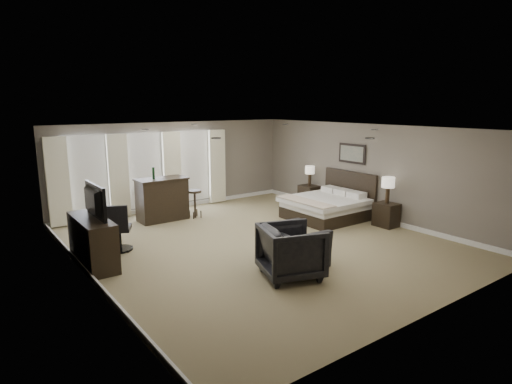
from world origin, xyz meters
TOP-DOWN VIEW (x-y plane):
  - room at (0.00, 0.00)m, footprint 7.60×8.60m
  - window_bay at (-1.00, 4.11)m, footprint 5.25×0.20m
  - bed at (2.58, 0.59)m, footprint 1.96×1.87m
  - nightstand_near at (3.47, -0.86)m, footprint 0.46×0.56m
  - nightstand_far at (3.47, 2.04)m, footprint 0.48×0.58m
  - lamp_near at (3.47, -0.86)m, footprint 0.33×0.33m
  - lamp_far at (3.47, 2.04)m, footprint 0.30×0.30m
  - wall_art at (3.70, 0.59)m, footprint 0.04×0.96m
  - dresser at (-3.45, 0.84)m, footprint 0.53×1.64m
  - tv at (-3.45, 0.84)m, footprint 0.66×1.15m
  - armchair_near at (-0.18, -1.43)m, footprint 0.85×1.21m
  - armchair_far at (-0.69, -1.91)m, footprint 1.26×1.30m
  - bar_counter at (-0.96, 3.14)m, footprint 1.35×0.70m
  - bar_stool_left at (-2.63, 2.52)m, footprint 0.35×0.35m
  - bar_stool_right at (-0.12, 2.84)m, footprint 0.40×0.40m
  - desk_chair at (-2.75, 1.38)m, footprint 0.72×0.72m

SIDE VIEW (x-z plane):
  - nightstand_near at x=3.47m, z-range 0.00..0.62m
  - nightstand_far at x=3.47m, z-range 0.00..0.63m
  - bar_stool_left at x=-2.63m, z-range 0.00..0.69m
  - bar_stool_right at x=-0.12m, z-range 0.00..0.78m
  - dresser at x=-3.45m, z-range 0.00..0.95m
  - armchair_near at x=-0.18m, z-range 0.00..1.00m
  - desk_chair at x=-2.75m, z-range 0.00..1.06m
  - armchair_far at x=-0.69m, z-range 0.00..1.07m
  - bar_counter at x=-0.96m, z-range 0.00..1.17m
  - bed at x=2.58m, z-range 0.00..1.25m
  - lamp_far at x=3.47m, z-range 0.63..1.25m
  - lamp_near at x=3.47m, z-range 0.62..1.30m
  - tv at x=-3.45m, z-range 0.95..1.10m
  - window_bay at x=-1.00m, z-range 0.05..2.35m
  - room at x=0.00m, z-range -0.02..2.62m
  - wall_art at x=3.70m, z-range 1.47..2.03m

